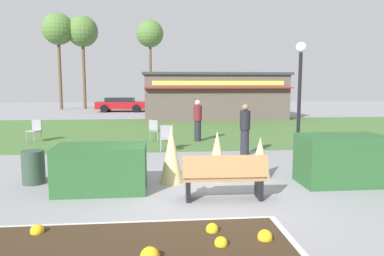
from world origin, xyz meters
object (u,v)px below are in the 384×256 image
Objects in this scene: lamppost_mid at (300,83)px; cafe_chair_center at (155,129)px; tree_right_bg at (150,35)px; tree_left_bg at (82,32)px; cafe_chair_east at (35,129)px; parked_car_center_slot at (181,104)px; food_kiosk at (214,96)px; person_strolling at (198,120)px; cafe_chair_west at (167,136)px; person_standing at (245,129)px; tree_center_bg at (58,30)px; trash_bin at (33,167)px; park_bench at (224,177)px; parked_car_west_slot at (121,104)px.

lamppost_mid is 4.21× the size of cafe_chair_center.
tree_left_bg is at bearing -144.94° from tree_right_bg.
parked_car_center_slot is (7.02, 15.88, 0.12)m from cafe_chair_east.
food_kiosk reaches higher than person_strolling.
person_strolling is at bearing 142.88° from lamppost_mid.
person_standing reaches higher than cafe_chair_west.
lamppost_mid reaches higher than parked_car_center_slot.
food_kiosk is 7.10m from parked_car_center_slot.
tree_left_bg is (-11.61, 22.46, 4.62)m from lamppost_mid.
food_kiosk is 5.63× the size of person_strolling.
cafe_chair_center is 21.98m from tree_left_bg.
cafe_chair_east and cafe_chair_center have the same top height.
tree_center_bg reaches higher than cafe_chair_east.
cafe_chair_center is (-4.99, 2.53, -1.86)m from lamppost_mid.
tree_left_bg reaches higher than trash_bin.
person_strolling is at bearing 56.58° from cafe_chair_west.
park_bench is 0.18× the size of food_kiosk.
person_standing is (2.54, -1.05, 0.33)m from cafe_chair_west.
parked_car_west_slot is at bearing 135.17° from food_kiosk.
cafe_chair_center is 0.10× the size of tree_left_bg.
trash_bin is 5.10m from cafe_chair_west.
person_strolling is 17.05m from parked_car_west_slot.
parked_car_west_slot reaches higher than cafe_chair_center.
tree_left_bg is (-1.75, 19.47, 6.48)m from cafe_chair_east.
cafe_chair_center is at bearing 64.76° from trash_bin.
park_bench is 17.41m from food_kiosk.
food_kiosk is at bearing 67.57° from cafe_chair_center.
food_kiosk is 10.68× the size of cafe_chair_center.
tree_right_bg is at bearing 91.35° from cafe_chair_center.
food_kiosk is at bearing 94.98° from lamppost_mid.
trash_bin is (-7.82, -3.48, -1.99)m from lamppost_mid.
cafe_chair_center is 0.21× the size of parked_car_west_slot.
cafe_chair_center is 0.21× the size of parked_car_center_slot.
lamppost_mid reaches higher than parked_car_west_slot.
parked_car_center_slot is at bearing -0.04° from parked_car_west_slot.
person_strolling is (4.56, 5.95, 0.47)m from trash_bin.
parked_car_center_slot is (4.98, 22.36, 0.25)m from trash_bin.
parked_car_center_slot reaches higher than cafe_chair_west.
lamppost_mid is 19.17m from parked_car_center_slot.
tree_right_bg is at bearing 30.24° from tree_center_bg.
parked_car_west_slot is (-6.85, 6.81, -0.90)m from food_kiosk.
cafe_chair_west is at bearing -25.71° from cafe_chair_east.
food_kiosk is (2.52, 17.19, 1.06)m from park_bench.
tree_center_bg reaches higher than person_strolling.
cafe_chair_east is 0.10× the size of tree_left_bg.
parked_car_west_slot is at bearing -106.68° from tree_right_bg.
cafe_chair_west is 18.71m from parked_car_west_slot.
trash_bin is 0.88× the size of cafe_chair_east.
cafe_chair_west is 0.10× the size of tree_center_bg.
cafe_chair_east is at bearing 63.76° from person_standing.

